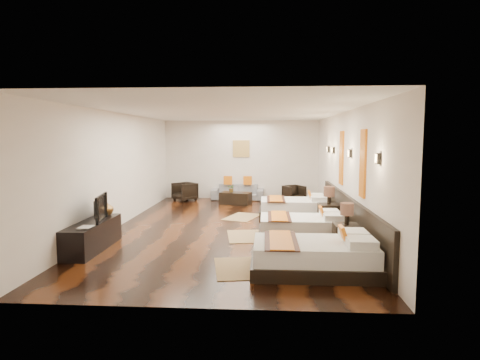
# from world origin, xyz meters

# --- Properties ---
(floor) EXTENTS (5.50, 9.50, 0.01)m
(floor) POSITION_xyz_m (0.00, 0.00, 0.00)
(floor) COLOR black
(floor) RESTS_ON ground
(ceiling) EXTENTS (5.50, 9.50, 0.01)m
(ceiling) POSITION_xyz_m (0.00, 0.00, 2.80)
(ceiling) COLOR white
(ceiling) RESTS_ON floor
(back_wall) EXTENTS (5.50, 0.01, 2.80)m
(back_wall) POSITION_xyz_m (0.00, 4.75, 1.40)
(back_wall) COLOR silver
(back_wall) RESTS_ON floor
(left_wall) EXTENTS (0.01, 9.50, 2.80)m
(left_wall) POSITION_xyz_m (-2.75, 0.00, 1.40)
(left_wall) COLOR silver
(left_wall) RESTS_ON floor
(right_wall) EXTENTS (0.01, 9.50, 2.80)m
(right_wall) POSITION_xyz_m (2.75, 0.00, 1.40)
(right_wall) COLOR silver
(right_wall) RESTS_ON floor
(headboard_panel) EXTENTS (0.08, 6.60, 0.90)m
(headboard_panel) POSITION_xyz_m (2.71, -0.80, 0.45)
(headboard_panel) COLOR black
(headboard_panel) RESTS_ON floor
(bed_near) EXTENTS (2.03, 1.28, 0.77)m
(bed_near) POSITION_xyz_m (1.70, -3.21, 0.27)
(bed_near) COLOR black
(bed_near) RESTS_ON floor
(bed_mid) EXTENTS (1.86, 1.17, 0.71)m
(bed_mid) POSITION_xyz_m (1.69, -0.96, 0.24)
(bed_mid) COLOR black
(bed_mid) RESTS_ON floor
(bed_far) EXTENTS (1.91, 1.20, 0.73)m
(bed_far) POSITION_xyz_m (1.69, 1.52, 0.25)
(bed_far) COLOR black
(bed_far) RESTS_ON floor
(nightstand_a) EXTENTS (0.48, 0.48, 0.94)m
(nightstand_a) POSITION_xyz_m (2.44, -1.96, 0.33)
(nightstand_a) COLOR black
(nightstand_a) RESTS_ON floor
(nightstand_b) EXTENTS (0.50, 0.50, 0.99)m
(nightstand_b) POSITION_xyz_m (2.44, 0.25, 0.35)
(nightstand_b) COLOR black
(nightstand_b) RESTS_ON floor
(jute_mat_near) EXTENTS (0.94, 1.31, 0.01)m
(jute_mat_near) POSITION_xyz_m (0.43, -3.12, 0.01)
(jute_mat_near) COLOR #92734A
(jute_mat_near) RESTS_ON floor
(jute_mat_mid) EXTENTS (0.91, 1.29, 0.01)m
(jute_mat_mid) POSITION_xyz_m (0.43, -0.92, 0.01)
(jute_mat_mid) COLOR #92734A
(jute_mat_mid) RESTS_ON floor
(jute_mat_far) EXTENTS (1.12, 1.38, 0.01)m
(jute_mat_far) POSITION_xyz_m (0.24, 1.26, 0.01)
(jute_mat_far) COLOR #92734A
(jute_mat_far) RESTS_ON floor
(tv_console) EXTENTS (0.50, 1.80, 0.55)m
(tv_console) POSITION_xyz_m (-2.50, -2.15, 0.28)
(tv_console) COLOR black
(tv_console) RESTS_ON floor
(tv) EXTENTS (0.28, 0.91, 0.52)m
(tv) POSITION_xyz_m (-2.45, -2.02, 0.81)
(tv) COLOR black
(tv) RESTS_ON tv_console
(book) EXTENTS (0.23, 0.30, 0.03)m
(book) POSITION_xyz_m (-2.50, -2.69, 0.56)
(book) COLOR black
(book) RESTS_ON tv_console
(figurine) EXTENTS (0.39, 0.39, 0.33)m
(figurine) POSITION_xyz_m (-2.50, -1.46, 0.71)
(figurine) COLOR brown
(figurine) RESTS_ON tv_console
(sofa) EXTENTS (1.85, 0.76, 0.54)m
(sofa) POSITION_xyz_m (-0.10, 4.45, 0.27)
(sofa) COLOR slate
(sofa) RESTS_ON floor
(armchair_left) EXTENTS (0.98, 0.98, 0.64)m
(armchair_left) POSITION_xyz_m (-1.93, 4.07, 0.32)
(armchair_left) COLOR black
(armchair_left) RESTS_ON floor
(armchair_right) EXTENTS (0.84, 0.85, 0.57)m
(armchair_right) POSITION_xyz_m (1.85, 4.03, 0.29)
(armchair_right) COLOR black
(armchair_right) RESTS_ON floor
(coffee_table) EXTENTS (1.10, 0.75, 0.40)m
(coffee_table) POSITION_xyz_m (-0.10, 3.40, 0.20)
(coffee_table) COLOR black
(coffee_table) RESTS_ON floor
(table_plant) EXTENTS (0.28, 0.25, 0.26)m
(table_plant) POSITION_xyz_m (-0.24, 3.43, 0.53)
(table_plant) COLOR #326321
(table_plant) RESTS_ON coffee_table
(orange_panel_a) EXTENTS (0.04, 0.40, 1.30)m
(orange_panel_a) POSITION_xyz_m (2.73, -1.90, 1.70)
(orange_panel_a) COLOR #D86014
(orange_panel_a) RESTS_ON right_wall
(orange_panel_b) EXTENTS (0.04, 0.40, 1.30)m
(orange_panel_b) POSITION_xyz_m (2.73, 0.30, 1.70)
(orange_panel_b) COLOR #D86014
(orange_panel_b) RESTS_ON right_wall
(sconce_near) EXTENTS (0.07, 0.12, 0.18)m
(sconce_near) POSITION_xyz_m (2.70, -3.00, 1.85)
(sconce_near) COLOR black
(sconce_near) RESTS_ON right_wall
(sconce_mid) EXTENTS (0.07, 0.12, 0.18)m
(sconce_mid) POSITION_xyz_m (2.70, -0.80, 1.85)
(sconce_mid) COLOR black
(sconce_mid) RESTS_ON right_wall
(sconce_far) EXTENTS (0.07, 0.12, 0.18)m
(sconce_far) POSITION_xyz_m (2.70, 1.40, 1.85)
(sconce_far) COLOR black
(sconce_far) RESTS_ON right_wall
(sconce_lounge) EXTENTS (0.07, 0.12, 0.18)m
(sconce_lounge) POSITION_xyz_m (2.70, 2.30, 1.85)
(sconce_lounge) COLOR black
(sconce_lounge) RESTS_ON right_wall
(gold_artwork) EXTENTS (0.60, 0.04, 0.60)m
(gold_artwork) POSITION_xyz_m (0.00, 4.73, 1.80)
(gold_artwork) COLOR #AD873F
(gold_artwork) RESTS_ON back_wall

